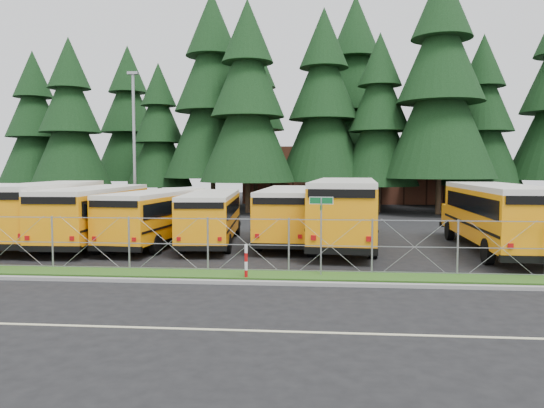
# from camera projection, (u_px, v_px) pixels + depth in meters

# --- Properties ---
(ground) EXTENTS (120.00, 120.00, 0.00)m
(ground) POSITION_uv_depth(u_px,v_px,m) (239.00, 266.00, 20.55)
(ground) COLOR black
(ground) RESTS_ON ground
(curb) EXTENTS (50.00, 0.25, 0.12)m
(curb) POSITION_uv_depth(u_px,v_px,m) (225.00, 282.00, 17.46)
(curb) COLOR gray
(curb) RESTS_ON ground
(grass_verge) EXTENTS (50.00, 1.40, 0.06)m
(grass_verge) POSITION_uv_depth(u_px,v_px,m) (232.00, 274.00, 18.86)
(grass_verge) COLOR #264D16
(grass_verge) RESTS_ON ground
(road_lane_line) EXTENTS (50.00, 0.12, 0.01)m
(road_lane_line) POSITION_uv_depth(u_px,v_px,m) (188.00, 329.00, 12.60)
(road_lane_line) COLOR beige
(road_lane_line) RESTS_ON ground
(chainlink_fence) EXTENTS (44.00, 0.10, 2.00)m
(chainlink_fence) POSITION_uv_depth(u_px,v_px,m) (235.00, 245.00, 19.49)
(chainlink_fence) COLOR #95979D
(chainlink_fence) RESTS_ON ground
(brick_building) EXTENTS (22.00, 10.00, 6.00)m
(brick_building) POSITION_uv_depth(u_px,v_px,m) (346.00, 175.00, 59.54)
(brick_building) COLOR brown
(brick_building) RESTS_ON ground
(bus_1) EXTENTS (3.80, 11.84, 3.05)m
(bus_1) POSITION_uv_depth(u_px,v_px,m) (51.00, 213.00, 26.91)
(bus_1) COLOR #FF9408
(bus_1) RESTS_ON ground
(bus_2) EXTENTS (2.85, 10.97, 2.86)m
(bus_2) POSITION_uv_depth(u_px,v_px,m) (98.00, 216.00, 26.36)
(bus_2) COLOR #FF9408
(bus_2) RESTS_ON ground
(bus_3) EXTENTS (3.35, 10.39, 2.68)m
(bus_3) POSITION_uv_depth(u_px,v_px,m) (159.00, 218.00, 26.20)
(bus_3) COLOR #FF9408
(bus_3) RESTS_ON ground
(bus_4) EXTENTS (3.18, 10.05, 2.59)m
(bus_4) POSITION_uv_depth(u_px,v_px,m) (212.00, 218.00, 26.35)
(bus_4) COLOR #FF9408
(bus_4) RESTS_ON ground
(bus_5) EXTENTS (2.75, 10.62, 2.77)m
(bus_5) POSITION_uv_depth(u_px,v_px,m) (288.00, 215.00, 27.04)
(bus_5) COLOR #FF9408
(bus_5) RESTS_ON ground
(bus_6) EXTENTS (3.80, 12.52, 3.24)m
(bus_6) POSITION_uv_depth(u_px,v_px,m) (345.00, 213.00, 25.93)
(bus_6) COLOR #FF9408
(bus_6) RESTS_ON ground
(bus_east) EXTENTS (3.12, 11.76, 3.06)m
(bus_east) POSITION_uv_depth(u_px,v_px,m) (495.00, 218.00, 23.97)
(bus_east) COLOR #FF9408
(bus_east) RESTS_ON ground
(street_sign) EXTENTS (0.84, 0.55, 2.81)m
(street_sign) POSITION_uv_depth(u_px,v_px,m) (321.00, 219.00, 18.58)
(street_sign) COLOR #95979D
(street_sign) RESTS_ON ground
(striped_bollard) EXTENTS (0.11, 0.11, 1.20)m
(striped_bollard) POSITION_uv_depth(u_px,v_px,m) (246.00, 262.00, 18.23)
(striped_bollard) COLOR #B20C0C
(striped_bollard) RESTS_ON ground
(light_standard) EXTENTS (0.70, 0.35, 10.14)m
(light_standard) POSITION_uv_depth(u_px,v_px,m) (134.00, 142.00, 35.30)
(light_standard) COLOR #95979D
(light_standard) RESTS_ON ground
(conifer_0) EXTENTS (6.63, 6.63, 14.66)m
(conifer_0) POSITION_uv_depth(u_px,v_px,m) (34.00, 130.00, 49.61)
(conifer_0) COLOR black
(conifer_0) RESTS_ON ground
(conifer_1) EXTENTS (6.87, 6.87, 15.20)m
(conifer_1) POSITION_uv_depth(u_px,v_px,m) (70.00, 124.00, 46.59)
(conifer_1) COLOR black
(conifer_1) RESTS_ON ground
(conifer_2) EXTENTS (6.15, 6.15, 13.60)m
(conifer_2) POSITION_uv_depth(u_px,v_px,m) (159.00, 136.00, 49.92)
(conifer_2) COLOR black
(conifer_2) RESTS_ON ground
(conifer_3) EXTENTS (8.83, 8.83, 19.53)m
(conifer_3) POSITION_uv_depth(u_px,v_px,m) (213.00, 101.00, 47.75)
(conifer_3) COLOR black
(conifer_3) RESTS_ON ground
(conifer_4) EXTENTS (7.99, 7.99, 17.67)m
(conifer_4) POSITION_uv_depth(u_px,v_px,m) (248.00, 107.00, 43.99)
(conifer_4) COLOR black
(conifer_4) RESTS_ON ground
(conifer_5) EXTENTS (7.98, 7.98, 17.66)m
(conifer_5) POSITION_uv_depth(u_px,v_px,m) (324.00, 110.00, 46.29)
(conifer_5) COLOR black
(conifer_5) RESTS_ON ground
(conifer_6) EXTENTS (6.87, 6.87, 15.20)m
(conifer_6) POSITION_uv_depth(u_px,v_px,m) (379.00, 123.00, 45.04)
(conifer_6) COLOR black
(conifer_6) RESTS_ON ground
(conifer_7) EXTENTS (9.02, 9.02, 19.94)m
(conifer_7) POSITION_uv_depth(u_px,v_px,m) (441.00, 91.00, 42.48)
(conifer_7) COLOR black
(conifer_7) RESTS_ON ground
(conifer_8) EXTENTS (6.90, 6.90, 15.26)m
(conifer_8) POSITION_uv_depth(u_px,v_px,m) (482.00, 123.00, 45.79)
(conifer_8) COLOR black
(conifer_8) RESTS_ON ground
(conifer_10) EXTENTS (7.45, 7.45, 16.47)m
(conifer_10) POSITION_uv_depth(u_px,v_px,m) (129.00, 125.00, 55.50)
(conifer_10) COLOR black
(conifer_10) RESTS_ON ground
(conifer_11) EXTENTS (7.55, 7.55, 16.70)m
(conifer_11) POSITION_uv_depth(u_px,v_px,m) (256.00, 122.00, 53.17)
(conifer_11) COLOR black
(conifer_11) RESTS_ON ground
(conifer_12) EXTENTS (9.21, 9.21, 20.36)m
(conifer_12) POSITION_uv_depth(u_px,v_px,m) (355.00, 102.00, 51.40)
(conifer_12) COLOR black
(conifer_12) RESTS_ON ground
(conifer_13) EXTENTS (8.41, 8.41, 18.60)m
(conifer_13) POSITION_uv_depth(u_px,v_px,m) (447.00, 112.00, 52.51)
(conifer_13) COLOR black
(conifer_13) RESTS_ON ground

